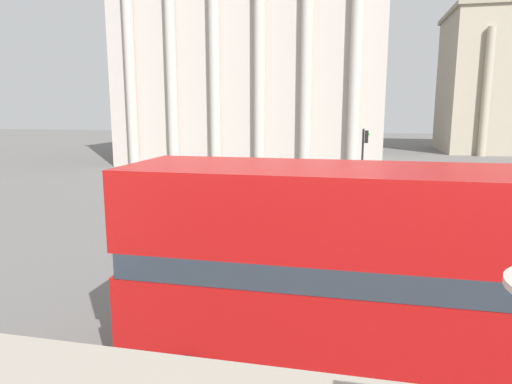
{
  "coord_description": "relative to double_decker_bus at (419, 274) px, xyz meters",
  "views": [
    {
      "loc": [
        -0.2,
        -2.32,
        5.14
      ],
      "look_at": [
        -4.08,
        15.25,
        1.86
      ],
      "focal_mm": 32.0,
      "sensor_mm": 36.0,
      "label": 1
    }
  ],
  "objects": [
    {
      "name": "traffic_light_far",
      "position": [
        -0.73,
        18.56,
        0.33
      ],
      "size": [
        0.42,
        0.24,
        4.05
      ],
      "color": "black",
      "rests_on": "ground_plane"
    },
    {
      "name": "plaza_building_left",
      "position": [
        -10.82,
        36.22,
        8.23
      ],
      "size": [
        24.01,
        15.52,
        21.06
      ],
      "color": "#BCB2A8",
      "rests_on": "ground_plane"
    },
    {
      "name": "pedestrian_grey",
      "position": [
        -9.87,
        15.25,
        -1.34
      ],
      "size": [
        0.32,
        0.32,
        1.67
      ],
      "rotation": [
        0.0,
        0.0,
        4.98
      ],
      "color": "#282B33",
      "rests_on": "ground_plane"
    },
    {
      "name": "pedestrian_black",
      "position": [
        -6.37,
        24.4,
        -1.3
      ],
      "size": [
        0.32,
        0.32,
        1.74
      ],
      "rotation": [
        0.0,
        0.0,
        4.35
      ],
      "color": "#282B33",
      "rests_on": "ground_plane"
    },
    {
      "name": "double_decker_bus",
      "position": [
        0.0,
        0.0,
        0.0
      ],
      "size": [
        10.5,
        2.75,
        4.14
      ],
      "rotation": [
        0.0,
        0.0,
        -0.02
      ],
      "color": "black",
      "rests_on": "ground_plane"
    }
  ]
}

